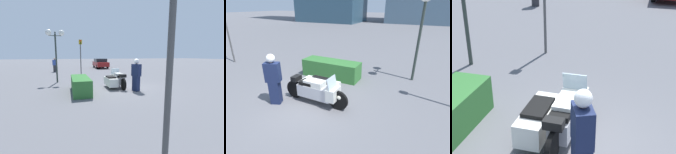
{
  "view_description": "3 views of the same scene",
  "coord_description": "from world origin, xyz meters",
  "views": [
    {
      "loc": [
        -8.66,
        3.38,
        2.07
      ],
      "look_at": [
        0.45,
        0.62,
        0.68
      ],
      "focal_mm": 24.0,
      "sensor_mm": 36.0,
      "label": 1
    },
    {
      "loc": [
        3.77,
        -4.51,
        3.41
      ],
      "look_at": [
        1.31,
        0.37,
        1.14
      ],
      "focal_mm": 28.0,
      "sensor_mm": 36.0,
      "label": 2
    },
    {
      "loc": [
        -5.38,
        -1.41,
        4.27
      ],
      "look_at": [
        1.29,
        0.45,
        1.0
      ],
      "focal_mm": 55.0,
      "sensor_mm": 36.0,
      "label": 3
    }
  ],
  "objects": [
    {
      "name": "ground_plane",
      "position": [
        0.0,
        0.0,
        0.0
      ],
      "size": [
        160.0,
        160.0,
        0.0
      ],
      "primitive_type": "plane",
      "color": "slate"
    },
    {
      "name": "police_motorcycle",
      "position": [
        0.51,
        0.47,
        0.48
      ],
      "size": [
        2.61,
        1.14,
        1.18
      ],
      "rotation": [
        0.0,
        0.0,
        -0.01
      ],
      "color": "black",
      "rests_on": "ground"
    },
    {
      "name": "officer_rider",
      "position": [
        -0.85,
        -0.45,
        0.99
      ],
      "size": [
        0.59,
        0.49,
        1.88
      ],
      "rotation": [
        0.0,
        0.0,
        1.99
      ],
      "color": "#192347",
      "rests_on": "ground"
    }
  ]
}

